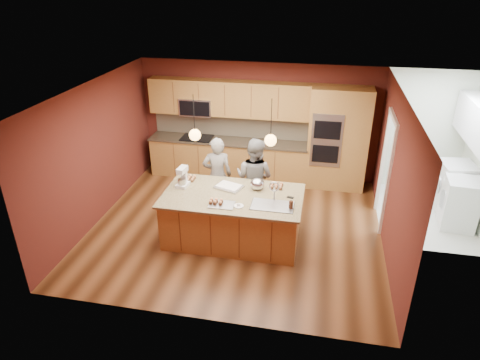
% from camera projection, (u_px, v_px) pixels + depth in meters
% --- Properties ---
extents(floor, '(5.50, 5.50, 0.00)m').
position_uv_depth(floor, '(236.00, 227.00, 8.35)').
color(floor, '#422410').
rests_on(floor, ground).
extents(ceiling, '(5.50, 5.50, 0.00)m').
position_uv_depth(ceiling, '(235.00, 90.00, 7.16)').
color(ceiling, silver).
rests_on(ceiling, ground).
extents(wall_back, '(5.50, 0.00, 5.50)m').
position_uv_depth(wall_back, '(258.00, 121.00, 9.96)').
color(wall_back, '#541F19').
rests_on(wall_back, ground).
extents(wall_front, '(5.50, 0.00, 5.50)m').
position_uv_depth(wall_front, '(197.00, 240.00, 5.56)').
color(wall_front, '#541F19').
rests_on(wall_front, ground).
extents(wall_left, '(0.00, 5.00, 5.00)m').
position_uv_depth(wall_left, '(96.00, 152.00, 8.24)').
color(wall_left, '#541F19').
rests_on(wall_left, ground).
extents(wall_right, '(0.00, 5.00, 5.00)m').
position_uv_depth(wall_right, '(394.00, 177.00, 7.27)').
color(wall_right, '#541F19').
rests_on(wall_right, ground).
extents(cabinet_run, '(3.74, 0.64, 2.30)m').
position_uv_depth(cabinet_run, '(227.00, 137.00, 10.02)').
color(cabinet_run, olive).
rests_on(cabinet_run, floor).
extents(oven_column, '(1.30, 0.62, 2.30)m').
position_uv_depth(oven_column, '(338.00, 139.00, 9.45)').
color(oven_column, olive).
rests_on(oven_column, floor).
extents(doorway_trim, '(0.08, 1.11, 2.20)m').
position_uv_depth(doorway_trim, '(385.00, 173.00, 8.11)').
color(doorway_trim, white).
rests_on(doorway_trim, wall_right).
extents(pendant_left, '(0.20, 0.20, 0.80)m').
position_uv_depth(pendant_left, '(195.00, 135.00, 7.24)').
color(pendant_left, black).
rests_on(pendant_left, ceiling).
extents(pendant_right, '(0.20, 0.20, 0.80)m').
position_uv_depth(pendant_right, '(271.00, 140.00, 7.01)').
color(pendant_right, black).
rests_on(pendant_right, ceiling).
extents(island, '(2.49, 1.39, 1.29)m').
position_uv_depth(island, '(234.00, 217.00, 7.80)').
color(island, olive).
rests_on(island, floor).
extents(person_left, '(0.66, 0.51, 1.61)m').
position_uv_depth(person_left, '(217.00, 175.00, 8.58)').
color(person_left, black).
rests_on(person_left, floor).
extents(person_right, '(0.95, 0.84, 1.65)m').
position_uv_depth(person_right, '(254.00, 178.00, 8.44)').
color(person_right, gray).
rests_on(person_right, floor).
extents(stand_mixer, '(0.23, 0.29, 0.37)m').
position_uv_depth(stand_mixer, '(183.00, 178.00, 7.85)').
color(stand_mixer, white).
rests_on(stand_mixer, island).
extents(sheet_cake, '(0.57, 0.49, 0.05)m').
position_uv_depth(sheet_cake, '(229.00, 187.00, 7.85)').
color(sheet_cake, silver).
rests_on(sheet_cake, island).
extents(cooling_rack, '(0.43, 0.31, 0.02)m').
position_uv_depth(cooling_rack, '(222.00, 205.00, 7.27)').
color(cooling_rack, '#ADB0B5').
rests_on(cooling_rack, island).
extents(mixing_bowl, '(0.26, 0.26, 0.22)m').
position_uv_depth(mixing_bowl, '(257.00, 184.00, 7.76)').
color(mixing_bowl, silver).
rests_on(mixing_bowl, island).
extents(plate, '(0.17, 0.17, 0.01)m').
position_uv_depth(plate, '(239.00, 206.00, 7.23)').
color(plate, white).
rests_on(plate, island).
extents(tumbler, '(0.07, 0.07, 0.14)m').
position_uv_depth(tumbler, '(291.00, 205.00, 7.14)').
color(tumbler, '#351B11').
rests_on(tumbler, island).
extents(phone, '(0.13, 0.09, 0.01)m').
position_uv_depth(phone, '(290.00, 197.00, 7.51)').
color(phone, black).
rests_on(phone, island).
extents(cupcakes_left, '(0.23, 0.23, 0.07)m').
position_uv_depth(cupcakes_left, '(189.00, 178.00, 8.14)').
color(cupcakes_left, tan).
rests_on(cupcakes_left, island).
extents(cupcakes_rack, '(0.25, 0.17, 0.08)m').
position_uv_depth(cupcakes_rack, '(216.00, 201.00, 7.28)').
color(cupcakes_rack, tan).
rests_on(cupcakes_rack, island).
extents(cupcakes_right, '(0.25, 0.25, 0.07)m').
position_uv_depth(cupcakes_right, '(276.00, 186.00, 7.85)').
color(cupcakes_right, tan).
rests_on(cupcakes_right, island).
extents(washer, '(0.66, 0.68, 0.99)m').
position_uv_depth(washer, '(460.00, 204.00, 8.18)').
color(washer, white).
rests_on(washer, floor).
extents(dryer, '(0.72, 0.74, 1.04)m').
position_uv_depth(dryer, '(454.00, 187.00, 8.74)').
color(dryer, white).
rests_on(dryer, floor).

